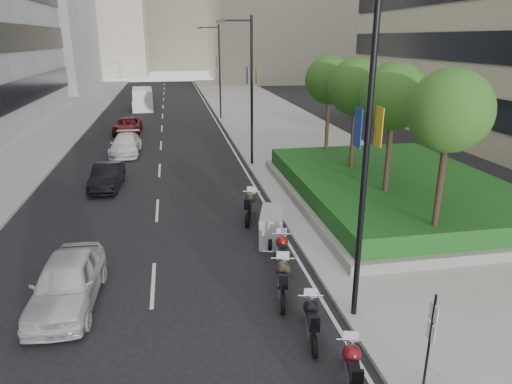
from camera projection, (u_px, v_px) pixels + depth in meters
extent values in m
plane|color=black|center=(209.00, 358.00, 11.62)|extent=(160.00, 160.00, 0.00)
cube|color=#9E9B93|center=(280.00, 128.00, 41.09)|extent=(10.00, 100.00, 0.15)
cube|color=#9E9B93|center=(32.00, 136.00, 37.47)|extent=(8.00, 100.00, 0.15)
cube|color=silver|center=(222.00, 131.00, 40.20)|extent=(0.12, 100.00, 0.01)
cube|color=silver|center=(162.00, 133.00, 39.30)|extent=(0.12, 100.00, 0.01)
cube|color=gray|center=(393.00, 195.00, 22.55)|extent=(10.00, 14.00, 0.40)
cube|color=#154B1A|center=(394.00, 184.00, 22.36)|extent=(9.40, 13.40, 0.80)
cylinder|color=#332319|center=(439.00, 194.00, 16.00)|extent=(0.22, 0.22, 4.00)
sphere|color=#1F5D1D|center=(450.00, 111.00, 15.07)|extent=(2.80, 2.80, 2.80)
cylinder|color=#332319|center=(387.00, 164.00, 19.72)|extent=(0.22, 0.22, 4.00)
sphere|color=#1F5D1D|center=(394.00, 96.00, 18.79)|extent=(2.80, 2.80, 2.80)
cylinder|color=#332319|center=(352.00, 144.00, 23.45)|extent=(0.22, 0.22, 4.00)
sphere|color=#1F5D1D|center=(356.00, 87.00, 22.52)|extent=(2.80, 2.80, 2.80)
cylinder|color=#332319|center=(327.00, 130.00, 27.17)|extent=(0.22, 0.22, 4.00)
sphere|color=#1F5D1D|center=(329.00, 80.00, 26.25)|extent=(2.80, 2.80, 2.80)
cylinder|color=black|center=(365.00, 169.00, 11.85)|extent=(0.16, 0.16, 9.00)
cube|color=gold|center=(379.00, 127.00, 11.55)|extent=(0.02, 0.45, 1.00)
cube|color=navy|center=(358.00, 127.00, 11.45)|extent=(0.02, 0.45, 1.00)
cylinder|color=black|center=(252.00, 94.00, 27.69)|extent=(0.16, 0.16, 9.00)
cylinder|color=black|center=(236.00, 20.00, 26.19)|extent=(1.80, 0.10, 0.10)
cube|color=black|center=(221.00, 21.00, 26.05)|extent=(0.50, 0.22, 0.14)
cube|color=gold|center=(256.00, 76.00, 27.38)|extent=(0.02, 0.45, 1.00)
cube|color=navy|center=(247.00, 76.00, 27.29)|extent=(0.02, 0.45, 1.00)
cylinder|color=black|center=(220.00, 73.00, 44.46)|extent=(0.16, 0.16, 9.00)
cylinder|color=black|center=(209.00, 27.00, 42.96)|extent=(1.80, 0.10, 0.10)
cube|color=black|center=(200.00, 28.00, 42.82)|extent=(0.50, 0.22, 0.14)
cube|color=gold|center=(222.00, 61.00, 44.15)|extent=(0.02, 0.45, 1.00)
cube|color=navy|center=(217.00, 61.00, 44.06)|extent=(0.02, 0.45, 1.00)
cylinder|color=black|center=(429.00, 344.00, 10.18)|extent=(0.06, 0.06, 2.50)
cube|color=silver|center=(434.00, 313.00, 9.93)|extent=(0.02, 0.32, 0.42)
cube|color=silver|center=(431.00, 332.00, 10.09)|extent=(0.02, 0.32, 0.42)
cylinder|color=black|center=(348.00, 358.00, 11.17)|extent=(0.25, 0.58, 0.57)
cube|color=silver|center=(352.00, 375.00, 10.38)|extent=(0.46, 0.83, 0.39)
sphere|color=maroon|center=(352.00, 354.00, 10.55)|extent=(0.44, 0.44, 0.44)
cube|color=black|center=(355.00, 373.00, 10.02)|extent=(0.42, 0.73, 0.15)
cylinder|color=silver|center=(351.00, 340.00, 10.72)|extent=(0.67, 0.22, 0.05)
cylinder|color=black|center=(315.00, 347.00, 11.58)|extent=(0.22, 0.59, 0.58)
cylinder|color=black|center=(309.00, 313.00, 12.99)|extent=(0.22, 0.59, 0.58)
cube|color=silver|center=(312.00, 325.00, 12.19)|extent=(0.43, 0.83, 0.39)
sphere|color=black|center=(311.00, 307.00, 12.37)|extent=(0.45, 0.45, 0.45)
cube|color=black|center=(314.00, 322.00, 11.83)|extent=(0.39, 0.73, 0.15)
cylinder|color=silver|center=(311.00, 296.00, 12.54)|extent=(0.68, 0.18, 0.05)
cylinder|color=black|center=(283.00, 304.00, 13.41)|extent=(0.26, 0.64, 0.63)
cylinder|color=black|center=(282.00, 276.00, 14.95)|extent=(0.26, 0.64, 0.63)
cube|color=silver|center=(283.00, 285.00, 14.08)|extent=(0.49, 0.91, 0.43)
sphere|color=#2F2B1A|center=(283.00, 269.00, 14.27)|extent=(0.49, 0.49, 0.49)
cube|color=black|center=(283.00, 281.00, 13.69)|extent=(0.45, 0.81, 0.16)
cylinder|color=silver|center=(283.00, 258.00, 14.46)|extent=(0.74, 0.22, 0.05)
cylinder|color=black|center=(283.00, 268.00, 15.53)|extent=(0.22, 0.59, 0.58)
cylinder|color=black|center=(281.00, 249.00, 16.95)|extent=(0.22, 0.59, 0.58)
cube|color=silver|center=(282.00, 255.00, 16.15)|extent=(0.42, 0.83, 0.39)
sphere|color=maroon|center=(282.00, 242.00, 16.33)|extent=(0.45, 0.45, 0.45)
cube|color=black|center=(283.00, 251.00, 15.79)|extent=(0.39, 0.74, 0.15)
cylinder|color=silver|center=(282.00, 234.00, 16.50)|extent=(0.69, 0.17, 0.05)
cylinder|color=black|center=(270.00, 243.00, 17.44)|extent=(0.28, 0.63, 0.62)
cylinder|color=black|center=(272.00, 226.00, 18.95)|extent=(0.28, 0.63, 0.62)
cube|color=gray|center=(272.00, 226.00, 18.09)|extent=(1.37, 2.24, 1.25)
cylinder|color=black|center=(247.00, 220.00, 19.54)|extent=(0.32, 0.66, 0.65)
cylinder|color=black|center=(252.00, 207.00, 21.12)|extent=(0.32, 0.66, 0.65)
cube|color=silver|center=(250.00, 210.00, 20.22)|extent=(0.57, 0.95, 0.44)
sphere|color=#312D1B|center=(251.00, 199.00, 20.42)|extent=(0.51, 0.51, 0.51)
cube|color=black|center=(249.00, 205.00, 19.82)|extent=(0.52, 0.84, 0.17)
cylinder|color=silver|center=(251.00, 192.00, 20.62)|extent=(0.76, 0.28, 0.05)
imported|color=silver|center=(67.00, 282.00, 13.73)|extent=(1.95, 4.52, 1.52)
imported|color=black|center=(107.00, 176.00, 24.60)|extent=(1.62, 4.04, 1.30)
imported|color=white|center=(126.00, 145.00, 31.83)|extent=(2.04, 4.75, 1.36)
imported|color=#5F0B10|center=(127.00, 126.00, 38.76)|extent=(2.25, 4.77, 1.32)
cube|color=white|center=(143.00, 99.00, 51.80)|extent=(2.39, 5.63, 2.32)
cube|color=white|center=(142.00, 107.00, 50.02)|extent=(2.17, 1.44, 1.22)
cylinder|color=black|center=(134.00, 109.00, 50.04)|extent=(0.28, 0.77, 0.77)
cylinder|color=black|center=(151.00, 108.00, 50.34)|extent=(0.28, 0.77, 0.77)
cylinder|color=black|center=(136.00, 104.00, 53.54)|extent=(0.28, 0.77, 0.77)
cylinder|color=black|center=(152.00, 104.00, 53.85)|extent=(0.28, 0.77, 0.77)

